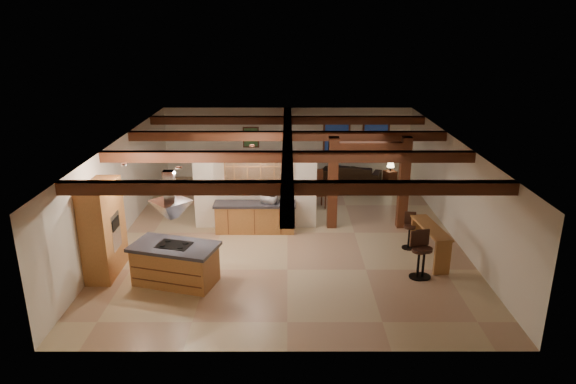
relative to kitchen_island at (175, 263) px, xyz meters
name	(u,v)px	position (x,y,z in m)	size (l,w,h in m)	color
ground	(287,233)	(2.77, 3.17, -0.52)	(12.00, 12.00, 0.00)	tan
room_walls	(287,178)	(2.77, 3.17, 1.26)	(12.00, 12.00, 12.00)	silver
ceiling_beams	(287,145)	(2.77, 3.17, 2.24)	(10.00, 12.00, 0.28)	#422610
timber_posts	(369,173)	(5.27, 3.67, 1.24)	(2.50, 0.30, 2.90)	#422610
partition_wall	(255,194)	(1.77, 3.67, 0.58)	(3.80, 0.18, 2.20)	silver
pantry_cabinet	(103,229)	(-1.89, 0.57, 0.68)	(0.67, 1.60, 2.40)	#AB6A37
back_counter	(255,217)	(1.77, 3.28, -0.04)	(2.50, 0.66, 0.94)	#AB6A37
upper_display_cabinet	(255,172)	(1.77, 3.48, 1.33)	(1.80, 0.36, 0.95)	#AB6A37
range_hood	(172,216)	(0.00, 0.00, 1.26)	(1.10, 1.10, 1.40)	silver
back_windows	(356,142)	(5.57, 9.10, 0.98)	(2.70, 0.07, 1.70)	#422610
framed_art	(251,137)	(1.27, 9.10, 1.18)	(0.65, 0.05, 0.85)	#422610
recessed_cans	(188,159)	(0.24, 1.23, 2.35)	(3.16, 2.46, 0.03)	silver
kitchen_island	(175,263)	(0.00, 0.00, 0.00)	(2.31, 1.64, 1.04)	#AB6A37
dining_table	(291,195)	(2.89, 5.96, -0.22)	(1.70, 0.95, 0.60)	#38150E
sofa	(351,173)	(5.37, 8.55, -0.18)	(2.33, 0.91, 0.68)	black
microwave	(269,199)	(2.22, 3.28, 0.55)	(0.46, 0.31, 0.25)	silver
bar_counter	(430,238)	(6.62, 1.26, 0.14)	(0.70, 1.91, 0.98)	#AB6A37
side_table	(390,177)	(6.87, 8.21, -0.26)	(0.42, 0.42, 0.53)	#422610
table_lamp	(391,165)	(6.87, 8.21, 0.26)	(0.30, 0.30, 0.35)	black
bar_stool_a	(423,254)	(6.20, 0.32, 0.11)	(0.44, 0.45, 1.23)	black
bar_stool_b	(418,255)	(6.07, 0.29, 0.09)	(0.43, 0.44, 1.20)	black
bar_stool_c	(409,230)	(6.25, 2.07, 0.02)	(0.37, 0.39, 1.06)	black
dining_chairs	(291,185)	(2.89, 5.96, 0.15)	(2.50, 2.50, 1.32)	#422610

